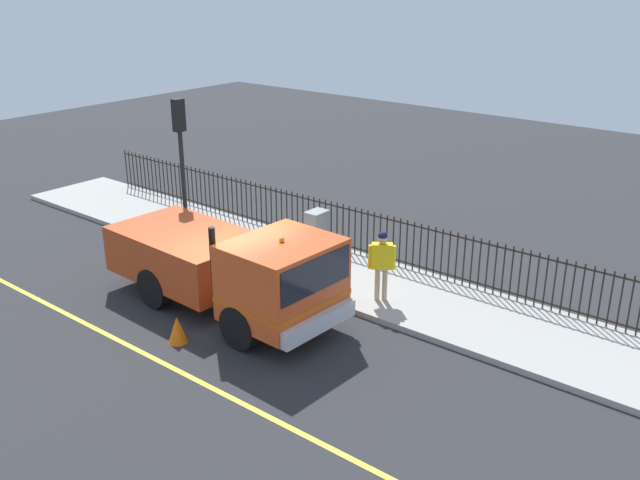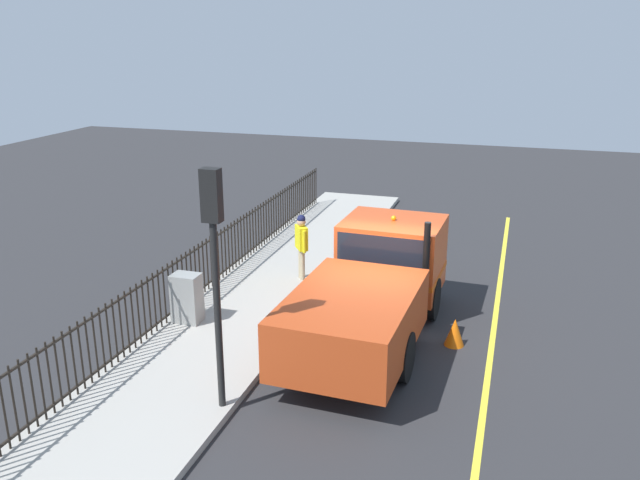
{
  "view_description": "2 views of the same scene",
  "coord_description": "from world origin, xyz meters",
  "views": [
    {
      "loc": [
        -9.98,
        -10.63,
        7.38
      ],
      "look_at": [
        1.51,
        -1.35,
        1.68
      ],
      "focal_mm": 39.34,
      "sensor_mm": 36.0,
      "label": 1
    },
    {
      "loc": [
        -2.66,
        12.51,
        6.29
      ],
      "look_at": [
        1.69,
        -1.49,
        1.54
      ],
      "focal_mm": 36.64,
      "sensor_mm": 36.0,
      "label": 2
    }
  ],
  "objects": [
    {
      "name": "utility_cabinet",
      "position": [
        4.03,
        0.8,
        0.69
      ],
      "size": [
        0.61,
        0.44,
        1.1
      ],
      "primitive_type": "cube",
      "color": "gray",
      "rests_on": "sidewalk_slab"
    },
    {
      "name": "iron_fence",
      "position": [
        4.44,
        -0.0,
        0.81
      ],
      "size": [
        0.04,
        19.73,
        1.32
      ],
      "color": "black",
      "rests_on": "sidewalk_slab"
    },
    {
      "name": "lane_marking",
      "position": [
        -2.45,
        0.0,
        0.0
      ],
      "size": [
        0.12,
        20.86,
        0.01
      ],
      "primitive_type": "cube",
      "color": "yellow",
      "rests_on": "ground"
    },
    {
      "name": "work_truck",
      "position": [
        0.02,
        -0.13,
        1.19
      ],
      "size": [
        2.48,
        6.19,
        2.49
      ],
      "rotation": [
        0.0,
        0.0,
        3.1
      ],
      "color": "#D84C1E",
      "rests_on": "ground"
    },
    {
      "name": "sidewalk_slab",
      "position": [
        3.13,
        0.0,
        0.07
      ],
      "size": [
        2.93,
        23.17,
        0.14
      ],
      "primitive_type": "cube",
      "color": "#A3A099",
      "rests_on": "ground"
    },
    {
      "name": "ground_plane",
      "position": [
        0.0,
        0.0,
        0.0
      ],
      "size": [
        50.98,
        50.98,
        0.0
      ],
      "primitive_type": "plane",
      "color": "#2B2B2D",
      "rests_on": "ground"
    },
    {
      "name": "worker_standing",
      "position": [
        2.47,
        -2.41,
        1.19
      ],
      "size": [
        0.45,
        0.54,
        1.71
      ],
      "rotation": [
        0.0,
        0.0,
        2.17
      ],
      "color": "yellow",
      "rests_on": "sidewalk_slab"
    },
    {
      "name": "traffic_light_near",
      "position": [
        1.85,
        3.66,
        3.07
      ],
      "size": [
        0.3,
        0.21,
        4.13
      ],
      "rotation": [
        0.0,
        0.0,
        3.14
      ],
      "color": "black",
      "rests_on": "sidewalk_slab"
    },
    {
      "name": "traffic_cone",
      "position": [
        -1.69,
        -0.07,
        0.3
      ],
      "size": [
        0.42,
        0.42,
        0.59
      ],
      "primitive_type": "cone",
      "color": "orange",
      "rests_on": "ground"
    }
  ]
}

